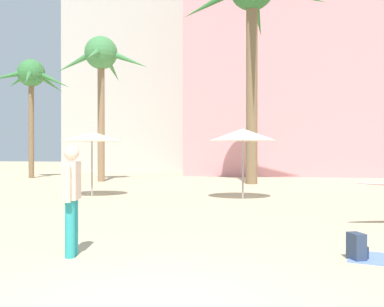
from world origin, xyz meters
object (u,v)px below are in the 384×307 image
Objects in this scene: palm_tree_right at (31,80)px; cafe_umbrella_2 at (92,136)px; cafe_umbrella_0 at (243,135)px; backpack at (357,247)px; palm_tree_left at (252,7)px; palm_tree_center at (101,62)px; person_far_left at (72,195)px.

cafe_umbrella_2 is (7.89, -10.02, -3.81)m from palm_tree_right.
cafe_umbrella_0 reaches higher than backpack.
palm_tree_center is (-8.18, 0.49, -2.45)m from palm_tree_left.
cafe_umbrella_0 is 5.85× the size of backpack.
person_far_left is at bearing -59.74° from palm_tree_right.
palm_tree_right is 17.30× the size of backpack.
palm_tree_right is at bearing 128.20° from cafe_umbrella_2.
palm_tree_left reaches higher than backpack.
cafe_umbrella_2 is at bearing -51.80° from palm_tree_right.
palm_tree_right is 13.31m from cafe_umbrella_2.
cafe_umbrella_2 is at bearing -71.85° from palm_tree_center.
cafe_umbrella_2 is at bearing 110.21° from backpack.
palm_tree_left is 18.38m from person_far_left.
cafe_umbrella_0 is 1.03× the size of cafe_umbrella_2.
palm_tree_right reaches higher than backpack.
palm_tree_left is at bearing -11.46° from palm_tree_right.
person_far_left is at bearing -70.95° from palm_tree_center.
palm_tree_left is 26.38× the size of backpack.
cafe_umbrella_0 is at bearing -43.97° from palm_tree_center.
backpack is (15.63, -18.67, -5.81)m from palm_tree_right.
palm_tree_left is 1.40× the size of palm_tree_center.
palm_tree_right is at bearing -69.90° from person_far_left.
cafe_umbrella_2 is (-5.63, -7.28, -6.73)m from palm_tree_left.
person_far_left is at bearing -98.15° from palm_tree_left.
backpack is at bearing -82.45° from palm_tree_left.
cafe_umbrella_0 is at bearing -114.06° from person_far_left.
cafe_umbrella_2 is 9.77m from person_far_left.
person_far_left is (11.17, -19.14, -5.04)m from palm_tree_right.
cafe_umbrella_0 is at bearing 82.73° from backpack.
palm_tree_right is 25.03m from backpack.
palm_tree_center is 20.37m from backpack.
backpack is (7.74, -8.65, -2.01)m from cafe_umbrella_2.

